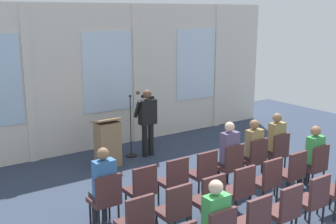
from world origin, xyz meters
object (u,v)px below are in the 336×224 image
(speaker, at_px, (147,118))
(chair_r2_c2, at_px, (253,221))
(audience_r0_c5, at_px, (252,147))
(audience_r2_c1, at_px, (213,219))
(chair_r1_c4, at_px, (267,179))
(chair_r1_c6, at_px, (315,164))
(audience_r1_c6, at_px, (312,154))
(chair_r0_c0, at_px, (106,197))
(chair_r0_c6, at_px, (277,151))
(mic_stand, at_px, (131,143))
(audience_r0_c0, at_px, (103,183))
(audience_r0_c6, at_px, (275,140))
(chair_r1_c3, at_px, (240,188))
(chair_r0_c4, at_px, (230,164))
(audience_r0_c4, at_px, (228,152))
(chair_r0_c2, at_px, (174,179))
(chair_r0_c5, at_px, (254,157))
(chair_r1_c5, at_px, (292,171))
(chair_r2_c4, at_px, (313,198))
(chair_r1_c1, at_px, (175,208))
(chair_r1_c0, at_px, (136,220))
(lectern, at_px, (108,143))
(chair_r2_c3, at_px, (285,209))
(chair_r0_c3, at_px, (203,171))
(chair_r0_c1, at_px, (142,187))

(speaker, xyz_separation_m, chair_r2_c2, (-1.10, -4.65, -0.44))
(speaker, relative_size, audience_r0_c5, 1.25)
(audience_r2_c1, bearing_deg, chair_r1_c4, 23.61)
(chair_r1_c6, xyz_separation_m, audience_r1_c6, (-0.00, 0.08, 0.19))
(chair_r0_c0, xyz_separation_m, chair_r0_c6, (4.14, 0.00, 0.00))
(mic_stand, distance_m, audience_r0_c0, 3.54)
(mic_stand, height_order, audience_r0_c6, mic_stand)
(chair_r0_c6, height_order, chair_r1_c3, same)
(chair_r0_c4, bearing_deg, audience_r0_c4, 90.00)
(audience_r1_c6, bearing_deg, chair_r0_c4, 146.75)
(chair_r0_c2, bearing_deg, chair_r1_c6, -19.67)
(chair_r0_c4, relative_size, chair_r0_c5, 1.00)
(chair_r0_c4, relative_size, chair_r1_c5, 1.00)
(chair_r1_c4, bearing_deg, chair_r2_c4, -90.00)
(mic_stand, relative_size, chair_r0_c2, 1.65)
(mic_stand, height_order, chair_r1_c4, mic_stand)
(chair_r1_c1, bearing_deg, chair_r1_c6, 0.00)
(chair_r0_c6, xyz_separation_m, chair_r1_c1, (-3.45, -0.99, 0.00))
(speaker, bearing_deg, chair_r2_c2, -103.35)
(chair_r0_c2, bearing_deg, chair_r1_c3, -55.03)
(chair_r1_c3, bearing_deg, chair_r1_c0, 180.00)
(chair_r2_c4, bearing_deg, chair_r1_c3, 124.97)
(audience_r0_c0, height_order, chair_r1_c5, audience_r0_c0)
(chair_r2_c2, bearing_deg, lectern, 90.36)
(chair_r2_c3, bearing_deg, chair_r1_c6, 25.48)
(chair_r0_c4, height_order, audience_r2_c1, audience_r2_c1)
(chair_r0_c0, distance_m, audience_r0_c5, 3.46)
(chair_r0_c3, distance_m, chair_r1_c6, 2.29)
(chair_r0_c3, xyz_separation_m, chair_r1_c5, (1.38, -0.99, 0.00))
(chair_r0_c1, xyz_separation_m, chair_r1_c1, (0.00, -0.99, 0.00))
(audience_r0_c5, height_order, chair_r2_c4, audience_r0_c5)
(mic_stand, distance_m, chair_r0_c3, 2.89)
(chair_r0_c2, bearing_deg, chair_r1_c1, -124.97)
(chair_r0_c3, bearing_deg, audience_r0_c5, 3.35)
(audience_r0_c6, relative_size, chair_r1_c3, 1.46)
(speaker, height_order, chair_r1_c1, speaker)
(audience_r0_c5, height_order, chair_r1_c5, audience_r0_c5)
(speaker, height_order, chair_r1_c3, speaker)
(chair_r0_c0, height_order, chair_r1_c0, same)
(mic_stand, height_order, chair_r0_c5, mic_stand)
(chair_r1_c1, distance_m, audience_r1_c6, 3.46)
(chair_r0_c5, height_order, chair_r1_c3, same)
(speaker, height_order, chair_r0_c0, speaker)
(audience_r0_c0, relative_size, chair_r1_c1, 1.45)
(audience_r0_c5, bearing_deg, chair_r0_c4, -173.33)
(chair_r1_c6, bearing_deg, chair_r1_c0, 180.00)
(chair_r0_c0, xyz_separation_m, audience_r0_c0, (0.00, 0.08, 0.22))
(chair_r1_c1, relative_size, audience_r2_c1, 0.72)
(audience_r2_c1, distance_m, chair_r2_c2, 0.72)
(chair_r0_c2, distance_m, chair_r0_c5, 2.07)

